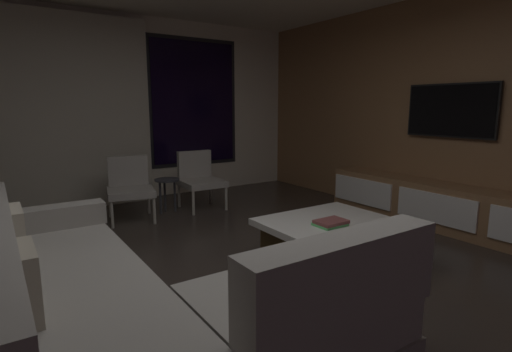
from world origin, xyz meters
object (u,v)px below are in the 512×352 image
accent_chair_near_window (199,177)px  side_stool (167,185)px  coffee_table (337,241)px  sectional_couch (127,307)px  accent_chair_by_curtain (130,185)px  mounted_tv (451,111)px  media_console (450,209)px  book_stack_on_coffee_table (331,223)px

accent_chair_near_window → side_stool: accent_chair_near_window is taller
coffee_table → accent_chair_near_window: (-0.17, 2.47, 0.25)m
sectional_couch → accent_chair_by_curtain: bearing=73.2°
accent_chair_near_window → accent_chair_by_curtain: same height
mounted_tv → media_console: bearing=-132.4°
accent_chair_by_curtain → mounted_tv: (3.04, -2.31, 0.92)m
coffee_table → side_stool: side_stool is taller
sectional_couch → book_stack_on_coffee_table: bearing=9.3°
accent_chair_by_curtain → side_stool: bearing=0.1°
coffee_table → media_console: (1.71, -0.07, 0.06)m
sectional_couch → accent_chair_by_curtain: sectional_couch is taller
accent_chair_by_curtain → mounted_tv: size_ratio=0.74×
mounted_tv → sectional_couch: bearing=-173.3°
coffee_table → mounted_tv: size_ratio=1.09×
accent_chair_near_window → accent_chair_by_curtain: (-0.97, -0.03, 0.00)m
accent_chair_by_curtain → mounted_tv: mounted_tv is taller
accent_chair_near_window → mounted_tv: (2.07, -2.34, 0.92)m
sectional_couch → media_console: sectional_couch is taller
side_stool → sectional_couch: bearing=-115.5°
media_console → coffee_table: bearing=177.7°
coffee_table → accent_chair_near_window: size_ratio=1.49×
media_console → mounted_tv: bearing=47.6°
sectional_couch → accent_chair_near_window: 3.33m
sectional_couch → book_stack_on_coffee_table: (1.87, 0.30, 0.10)m
accent_chair_by_curtain → media_console: size_ratio=0.25×
book_stack_on_coffee_table → media_console: bearing=-1.6°
book_stack_on_coffee_table → side_stool: side_stool is taller
mounted_tv → accent_chair_by_curtain: bearing=142.7°
sectional_couch → mounted_tv: 4.04m
accent_chair_near_window → book_stack_on_coffee_table: bearing=-88.4°
accent_chair_near_window → mounted_tv: mounted_tv is taller
book_stack_on_coffee_table → accent_chair_by_curtain: accent_chair_by_curtain is taller
sectional_couch → accent_chair_near_window: bearing=57.2°
accent_chair_by_curtain → side_stool: accent_chair_by_curtain is taller
book_stack_on_coffee_table → accent_chair_by_curtain: (-1.04, 2.46, 0.05)m
media_console → accent_chair_by_curtain: bearing=138.7°
book_stack_on_coffee_table → accent_chair_near_window: (-0.07, 2.49, 0.05)m
accent_chair_near_window → mounted_tv: size_ratio=0.74×
accent_chair_by_curtain → side_stool: 0.49m
coffee_table → media_console: bearing=-2.3°
accent_chair_near_window → media_console: bearing=-53.4°
sectional_couch → accent_chair_by_curtain: 2.89m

